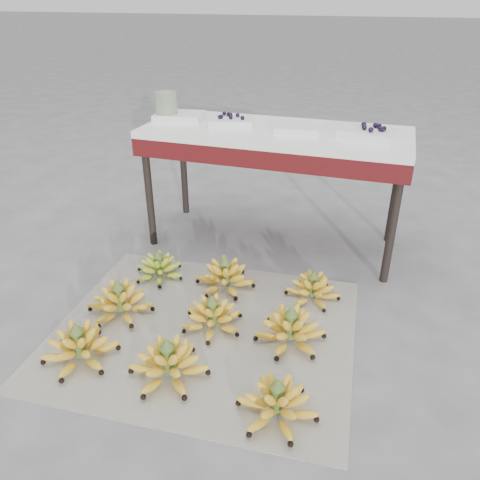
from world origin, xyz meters
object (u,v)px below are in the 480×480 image
(bunch_front_left, at_px, (80,347))
(bunch_front_right, at_px, (277,403))
(bunch_back_center, at_px, (225,277))
(bunch_front_center, at_px, (169,363))
(bunch_mid_right, at_px, (290,330))
(tray_left, at_px, (232,121))
(bunch_back_right, at_px, (313,289))
(vendor_table, at_px, (275,143))
(bunch_back_left, at_px, (159,268))
(tray_far_left, at_px, (179,117))
(tray_far_right, at_px, (369,133))
(bunch_mid_center, at_px, (212,316))
(tray_right, at_px, (299,129))
(newspaper_mat, at_px, (204,331))
(bunch_mid_left, at_px, (120,302))
(glass_jar, at_px, (166,107))

(bunch_front_left, relative_size, bunch_front_right, 1.24)
(bunch_back_center, bearing_deg, bunch_front_center, -71.71)
(bunch_front_left, relative_size, bunch_front_center, 1.03)
(bunch_mid_right, bearing_deg, tray_left, 114.15)
(bunch_back_right, relative_size, vendor_table, 0.24)
(bunch_mid_right, relative_size, bunch_back_left, 1.04)
(bunch_mid_right, height_order, bunch_back_left, bunch_mid_right)
(bunch_mid_right, height_order, bunch_back_right, bunch_mid_right)
(bunch_front_right, bearing_deg, bunch_front_left, 176.81)
(bunch_front_right, relative_size, bunch_back_right, 0.86)
(bunch_back_right, height_order, tray_far_left, tray_far_left)
(bunch_back_center, height_order, tray_far_right, tray_far_right)
(bunch_back_left, distance_m, vendor_table, 0.88)
(tray_far_left, bearing_deg, bunch_mid_center, -59.36)
(bunch_mid_right, bearing_deg, bunch_back_right, 76.01)
(tray_right, bearing_deg, bunch_back_center, -113.85)
(newspaper_mat, height_order, bunch_back_center, bunch_back_center)
(bunch_front_center, height_order, bunch_mid_left, bunch_front_center)
(bunch_front_center, bearing_deg, tray_left, 88.12)
(bunch_front_right, distance_m, bunch_back_right, 0.72)
(bunch_mid_center, xyz_separation_m, tray_far_right, (0.51, 0.82, 0.62))
(newspaper_mat, xyz_separation_m, glass_jar, (-0.54, 0.86, 0.73))
(bunch_back_center, xyz_separation_m, vendor_table, (0.09, 0.54, 0.52))
(bunch_front_left, distance_m, tray_right, 1.43)
(bunch_back_center, bearing_deg, newspaper_mat, -67.62)
(bunch_front_left, relative_size, tray_right, 1.50)
(bunch_back_left, relative_size, tray_left, 1.20)
(bunch_front_right, bearing_deg, tray_right, 99.17)
(bunch_mid_center, relative_size, bunch_back_left, 1.03)
(bunch_back_left, distance_m, bunch_back_right, 0.77)
(tray_far_left, distance_m, glass_jar, 0.09)
(tray_far_left, bearing_deg, tray_left, -1.28)
(bunch_front_left, distance_m, bunch_mid_center, 0.54)
(bunch_mid_center, relative_size, glass_jar, 2.11)
(bunch_front_right, distance_m, bunch_back_center, 0.81)
(bunch_mid_right, xyz_separation_m, tray_far_right, (0.17, 0.81, 0.61))
(bunch_mid_center, distance_m, tray_far_right, 1.14)
(bunch_front_right, distance_m, bunch_mid_center, 0.54)
(bunch_front_left, relative_size, tray_far_left, 1.22)
(vendor_table, height_order, tray_right, tray_right)
(bunch_back_right, height_order, glass_jar, glass_jar)
(bunch_front_left, xyz_separation_m, tray_far_left, (-0.09, 1.20, 0.61))
(bunch_front_left, height_order, bunch_mid_right, same)
(bunch_mid_center, bearing_deg, glass_jar, 109.66)
(bunch_front_left, height_order, vendor_table, vendor_table)
(tray_far_left, xyz_separation_m, tray_far_right, (1.01, -0.04, 0.00))
(bunch_back_right, relative_size, tray_left, 1.23)
(bunch_back_left, height_order, bunch_back_center, bunch_back_center)
(bunch_front_left, xyz_separation_m, bunch_mid_left, (-0.01, 0.31, -0.00))
(newspaper_mat, distance_m, bunch_back_right, 0.55)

